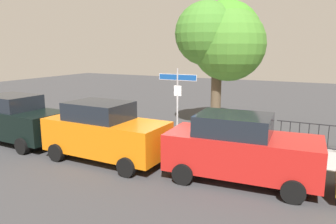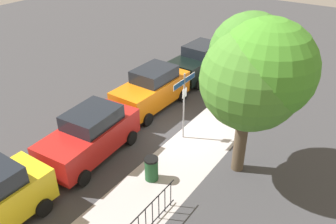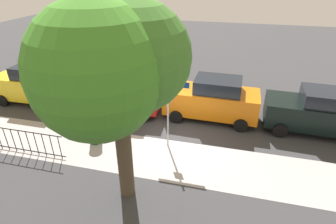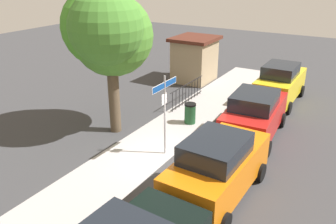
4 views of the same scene
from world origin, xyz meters
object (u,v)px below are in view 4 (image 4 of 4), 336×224
Objects in this scene: street_sign at (165,100)px; shade_tree at (106,30)px; car_red at (254,114)px; car_orange at (218,167)px; utility_shed at (195,59)px; trash_bin at (190,113)px; car_yellow at (280,83)px.

shade_tree is (0.79, 3.30, 2.21)m from street_sign.
street_sign is 0.69× the size of car_red.
car_orange is 12.46m from utility_shed.
trash_bin is (-6.15, -2.90, -0.94)m from utility_shed.
utility_shed reaches higher than car_orange.
car_yellow is at bearing -2.09° from car_red.
car_yellow is (9.60, 0.51, 0.01)m from car_orange.
street_sign is 3.60m from trash_bin.
car_orange is at bearing -143.92° from trash_bin.
car_orange is 9.61m from car_yellow.
street_sign is at bearing 163.98° from car_yellow.
car_orange is 5.74m from trash_bin.
utility_shed is at bearing 78.77° from car_yellow.
car_yellow is 1.56× the size of utility_shed.
utility_shed is 2.90× the size of trash_bin.
car_red is at bearing -66.68° from shade_tree.
car_yellow reaches higher than car_red.
car_orange reaches higher than car_red.
car_orange is (-2.30, -6.16, -3.41)m from shade_tree.
trash_bin is at bearing 150.43° from car_yellow.
utility_shed is 6.86m from trash_bin.
trash_bin is at bearing 37.45° from car_orange.
car_red is (3.28, -2.49, -1.23)m from street_sign.
trash_bin is (-0.18, 2.99, -0.53)m from car_red.
shade_tree is 2.20× the size of utility_shed.
street_sign is 3.46m from car_orange.
shade_tree is 6.38× the size of trash_bin.
car_orange is (-1.52, -2.87, -1.20)m from street_sign.
car_yellow is 5.77m from trash_bin.
car_orange is 4.81m from car_red.
street_sign is at bearing -103.43° from shade_tree.
car_red is 4.80m from car_yellow.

